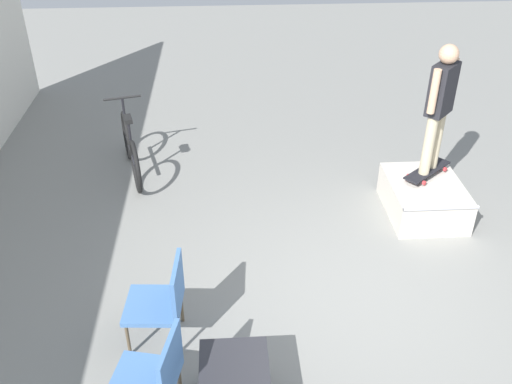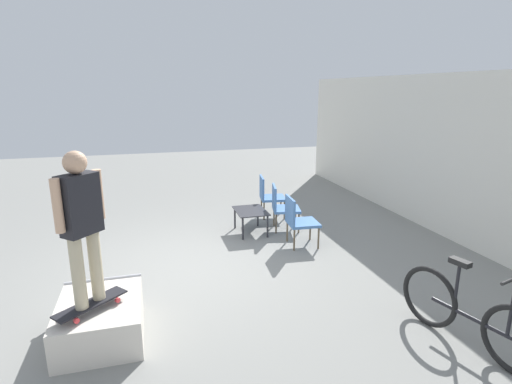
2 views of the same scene
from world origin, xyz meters
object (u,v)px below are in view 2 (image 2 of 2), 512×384
object	(u,v)px
bicycle	(469,315)
person_skater	(81,218)
patio_chair_left	(269,194)
skate_ramp_box	(101,319)
coffee_table	(251,213)
patio_chair_right	(298,219)
skateboard_on_ramp	(91,304)
patio_chair_center	(282,205)

from	to	relation	value
bicycle	person_skater	bearing A→B (deg)	-119.88
person_skater	patio_chair_left	distance (m)	5.09
skate_ramp_box	coffee_table	xyz separation A→B (m)	(-2.81, 2.48, 0.18)
bicycle	patio_chair_right	bearing A→B (deg)	177.92
skate_ramp_box	coffee_table	distance (m)	3.75
person_skater	patio_chair_left	bearing A→B (deg)	-176.28
person_skater	skateboard_on_ramp	bearing A→B (deg)	43.08
skateboard_on_ramp	patio_chair_left	world-z (taller)	patio_chair_left
skate_ramp_box	skateboard_on_ramp	distance (m)	0.35
skateboard_on_ramp	bicycle	distance (m)	4.01
skateboard_on_ramp	patio_chair_right	distance (m)	3.82
skateboard_on_ramp	bicycle	xyz separation A→B (m)	(1.07, 3.86, -0.13)
patio_chair_left	patio_chair_center	distance (m)	0.86
patio_chair_right	bicycle	size ratio (longest dim) A/B	0.54
patio_chair_left	bicycle	xyz separation A→B (m)	(4.94, 0.69, -0.12)
patio_chair_center	bicycle	bearing A→B (deg)	-157.64
skate_ramp_box	bicycle	distance (m)	4.01
patio_chair_center	person_skater	bearing A→B (deg)	146.19
patio_chair_right	skateboard_on_ramp	bearing A→B (deg)	127.95
patio_chair_center	patio_chair_left	bearing A→B (deg)	12.79
person_skater	coffee_table	bearing A→B (deg)	-177.23
patio_chair_left	patio_chair_center	xyz separation A→B (m)	(0.86, 0.00, 0.00)
patio_chair_right	coffee_table	bearing A→B (deg)	40.60
person_skater	patio_chair_center	bearing A→B (deg)	176.56
skate_ramp_box	skateboard_on_ramp	size ratio (longest dim) A/B	1.56
coffee_table	patio_chair_right	xyz separation A→B (m)	(0.86, 0.64, 0.11)
skate_ramp_box	patio_chair_left	distance (m)	4.83
skateboard_on_ramp	person_skater	distance (m)	0.95
skateboard_on_ramp	patio_chair_center	world-z (taller)	patio_chair_center
patio_chair_left	skate_ramp_box	bearing A→B (deg)	149.01
skate_ramp_box	person_skater	world-z (taller)	person_skater
patio_chair_center	patio_chair_right	distance (m)	0.88
skate_ramp_box	skateboard_on_ramp	bearing A→B (deg)	-17.07
skate_ramp_box	patio_chair_left	size ratio (longest dim) A/B	1.27
skate_ramp_box	person_skater	distance (m)	1.27
skateboard_on_ramp	bicycle	world-z (taller)	bicycle
patio_chair_left	patio_chair_center	bearing A→B (deg)	-170.73
skate_ramp_box	coffee_table	size ratio (longest dim) A/B	1.48
person_skater	patio_chair_center	distance (m)	4.47
person_skater	coffee_table	size ratio (longest dim) A/B	2.11
skate_ramp_box	patio_chair_left	bearing A→B (deg)	139.82
skate_ramp_box	patio_chair_center	size ratio (longest dim) A/B	1.27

